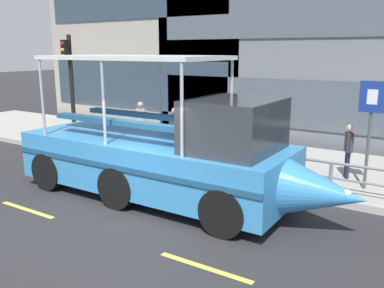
% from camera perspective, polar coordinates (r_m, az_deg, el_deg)
% --- Properties ---
extents(ground_plane, '(120.00, 120.00, 0.00)m').
position_cam_1_polar(ground_plane, '(9.30, -7.82, -10.05)').
color(ground_plane, '#2B2B2D').
extents(sidewalk, '(32.00, 4.80, 0.18)m').
position_cam_1_polar(sidewalk, '(13.78, 7.38, -2.00)').
color(sidewalk, '#A8A59E').
rests_on(sidewalk, ground_plane).
extents(curb_edge, '(32.00, 0.18, 0.18)m').
position_cam_1_polar(curb_edge, '(11.65, 2.11, -4.67)').
color(curb_edge, '#B2ADA3').
rests_on(curb_edge, ground_plane).
extents(lane_centreline, '(25.80, 0.12, 0.01)m').
position_cam_1_polar(lane_centreline, '(8.61, -12.39, -12.17)').
color(lane_centreline, '#DBD64C').
rests_on(lane_centreline, ground_plane).
extents(curb_guardrail, '(11.44, 0.09, 0.79)m').
position_cam_1_polar(curb_guardrail, '(11.99, 1.07, -1.04)').
color(curb_guardrail, gray).
rests_on(curb_guardrail, sidewalk).
extents(traffic_light_pole, '(0.24, 0.46, 4.00)m').
position_cam_1_polar(traffic_light_pole, '(16.09, -16.67, 8.81)').
color(traffic_light_pole, black).
rests_on(traffic_light_pole, sidewalk).
extents(parking_sign, '(0.60, 0.12, 2.72)m').
position_cam_1_polar(parking_sign, '(10.91, 23.67, 3.47)').
color(parking_sign, '#4C4F54').
rests_on(parking_sign, sidewalk).
extents(duck_tour_boat, '(8.71, 2.54, 3.49)m').
position_cam_1_polar(duck_tour_boat, '(9.93, -3.21, -1.68)').
color(duck_tour_boat, '#388CD1').
rests_on(duck_tour_boat, ground_plane).
extents(pedestrian_near_bow, '(0.27, 0.39, 1.50)m').
position_cam_1_polar(pedestrian_near_bow, '(11.84, 21.01, -0.27)').
color(pedestrian_near_bow, '#1E2338').
rests_on(pedestrian_near_bow, sidewalk).
extents(pedestrian_mid_left, '(0.46, 0.22, 1.61)m').
position_cam_1_polar(pedestrian_mid_left, '(12.51, 7.40, 1.47)').
color(pedestrian_mid_left, '#47423D').
rests_on(pedestrian_mid_left, sidewalk).
extents(pedestrian_mid_right, '(0.44, 0.21, 1.53)m').
position_cam_1_polar(pedestrian_mid_right, '(13.99, -2.46, 2.59)').
color(pedestrian_mid_right, '#47423D').
rests_on(pedestrian_mid_right, sidewalk).
extents(pedestrian_near_stern, '(0.41, 0.31, 1.62)m').
position_cam_1_polar(pedestrian_near_stern, '(15.05, -7.15, 3.44)').
color(pedestrian_near_stern, '#47423D').
rests_on(pedestrian_near_stern, sidewalk).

